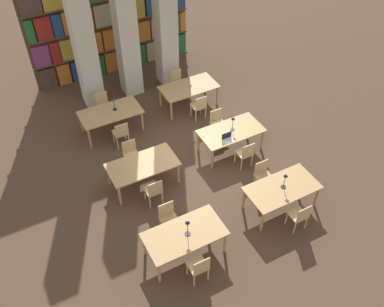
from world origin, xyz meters
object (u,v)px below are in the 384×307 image
object	(u,v)px
desk_lamp_0	(188,225)
chair_6	(245,153)
pillar_left	(79,20)
desk_lamp_1	(285,179)
reading_table_3	(231,133)
reading_table_4	(110,114)
chair_8	(121,133)
reading_table_0	(185,236)
reading_table_2	(143,166)
desk_lamp_3	(114,101)
laptop	(228,139)
chair_1	(168,218)
reading_table_1	(282,189)
chair_9	(103,105)
desk_lamp_2	(233,121)
reading_table_5	(189,89)
chair_2	(300,216)
chair_0	(199,267)
chair_7	(217,122)
pillar_center	(123,10)
chair_3	(263,175)
pillar_right	(164,1)
chair_5	(131,154)
chair_10	(199,106)
chair_11	(177,82)

from	to	relation	value
desk_lamp_0	chair_6	xyz separation A→B (m)	(2.82, 1.85, -0.58)
pillar_left	desk_lamp_1	distance (m)	7.58
reading_table_3	reading_table_4	xyz separation A→B (m)	(-2.81, 2.50, 0.00)
chair_8	reading_table_0	bearing A→B (deg)	-91.13
reading_table_2	desk_lamp_3	world-z (taller)	desk_lamp_3
laptop	desk_lamp_3	distance (m)	3.69
pillar_left	reading_table_3	xyz separation A→B (m)	(2.83, -4.26, -2.33)
reading_table_0	chair_1	size ratio (longest dim) A/B	2.10
reading_table_1	chair_9	distance (m)	6.42
desk_lamp_2	reading_table_5	xyz separation A→B (m)	(-0.11, 2.52, -0.38)
chair_2	chair_9	size ratio (longest dim) A/B	1.00
reading_table_3	laptop	size ratio (longest dim) A/B	5.86
desk_lamp_3	reading_table_1	bearing A→B (deg)	-62.54
chair_0	chair_7	world-z (taller)	same
chair_0	reading_table_2	size ratio (longest dim) A/B	0.48
chair_1	reading_table_2	xyz separation A→B (m)	(0.09, 1.76, 0.18)
pillar_center	chair_3	bearing A→B (deg)	-76.92
reading_table_2	desk_lamp_2	size ratio (longest dim) A/B	4.17
desk_lamp_0	reading_table_3	world-z (taller)	desk_lamp_0
chair_7	chair_2	bearing A→B (deg)	89.31
reading_table_5	laptop	bearing A→B (deg)	-94.90
chair_3	pillar_right	bearing A→B (deg)	-90.09
chair_1	reading_table_1	distance (m)	2.98
chair_5	pillar_left	bearing A→B (deg)	-90.65
chair_9	desk_lamp_3	xyz separation A→B (m)	(0.15, -0.75, 0.60)
chair_7	chair_10	bearing A→B (deg)	-84.43
chair_8	chair_10	bearing A→B (deg)	1.09
chair_0	chair_6	size ratio (longest dim) A/B	1.00
desk_lamp_3	reading_table_5	size ratio (longest dim) A/B	0.26
desk_lamp_1	chair_9	world-z (taller)	desk_lamp_1
pillar_right	reading_table_1	xyz separation A→B (m)	(0.00, -6.76, -2.33)
chair_9	reading_table_5	bearing A→B (deg)	165.06
desk_lamp_2	pillar_right	bearing A→B (deg)	91.17
reading_table_3	reading_table_4	size ratio (longest dim) A/B	1.00
pillar_center	desk_lamp_1	xyz separation A→B (m)	(1.43, -6.76, -1.94)
reading_table_1	chair_2	bearing A→B (deg)	-91.03
chair_2	chair_10	size ratio (longest dim) A/B	1.00
pillar_right	chair_11	xyz separation A→B (m)	(-0.06, -0.92, -2.51)
reading_table_0	desk_lamp_2	xyz separation A→B (m)	(2.93, 2.63, 0.38)
desk_lamp_1	reading_table_2	world-z (taller)	desk_lamp_1
desk_lamp_0	desk_lamp_3	size ratio (longest dim) A/B	0.96
desk_lamp_0	chair_3	distance (m)	2.98
desk_lamp_3	pillar_left	bearing A→B (deg)	96.14
desk_lamp_0	chair_7	size ratio (longest dim) A/B	0.53
reading_table_2	chair_6	distance (m)	2.94
reading_table_1	reading_table_0	bearing A→B (deg)	-178.09
pillar_left	reading_table_5	bearing A→B (deg)	-31.52
chair_5	desk_lamp_1	bearing A→B (deg)	131.63
desk_lamp_0	chair_7	bearing A→B (deg)	50.43
reading_table_0	reading_table_3	distance (m)	3.87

